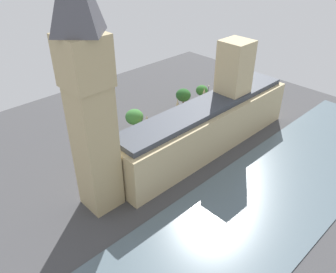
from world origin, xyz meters
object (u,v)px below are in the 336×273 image
(car_black_near_tower, at_px, (199,118))
(pedestrian_corner, at_px, (232,110))
(double_decker_bus_midblock, at_px, (176,126))
(plane_tree_opposite_hall, at_px, (183,95))
(parliament_building, at_px, (210,121))
(plane_tree_leading, at_px, (202,90))
(plane_tree_under_trees, at_px, (102,130))
(pedestrian_trailing, at_px, (213,119))
(street_lamp_slot_10, at_px, (209,90))
(clock_tower, at_px, (87,89))
(plane_tree_far_end, at_px, (134,117))
(street_lamp_kerbside, at_px, (91,140))
(car_white_by_river_gate, at_px, (128,149))

(car_black_near_tower, distance_m, pedestrian_corner, 14.89)
(double_decker_bus_midblock, relative_size, plane_tree_opposite_hall, 1.07)
(parliament_building, distance_m, plane_tree_leading, 31.37)
(pedestrian_corner, relative_size, plane_tree_leading, 0.22)
(pedestrian_corner, xyz_separation_m, plane_tree_under_trees, (13.30, 50.76, 6.00))
(pedestrian_trailing, xyz_separation_m, plane_tree_opposite_hall, (12.42, 3.34, 6.71))
(double_decker_bus_midblock, height_order, street_lamp_slot_10, street_lamp_slot_10)
(plane_tree_leading, bearing_deg, pedestrian_trailing, 147.93)
(clock_tower, distance_m, plane_tree_leading, 71.15)
(plane_tree_leading, bearing_deg, plane_tree_far_end, 90.71)
(street_lamp_kerbside, bearing_deg, clock_tower, 153.45)
(parliament_building, bearing_deg, car_white_by_river_gate, 54.51)
(parliament_building, height_order, plane_tree_leading, parliament_building)
(plane_tree_far_end, distance_m, street_lamp_slot_10, 39.58)
(parliament_building, height_order, street_lamp_kerbside, parliament_building)
(car_white_by_river_gate, distance_m, street_lamp_slot_10, 48.57)
(car_white_by_river_gate, relative_size, pedestrian_trailing, 2.84)
(parliament_building, distance_m, street_lamp_slot_10, 34.95)
(clock_tower, relative_size, plane_tree_leading, 8.16)
(plane_tree_opposite_hall, xyz_separation_m, plane_tree_under_trees, (0.74, 36.32, -0.69))
(clock_tower, height_order, car_black_near_tower, clock_tower)
(car_white_by_river_gate, distance_m, pedestrian_corner, 46.69)
(car_white_by_river_gate, bearing_deg, plane_tree_under_trees, -144.44)
(double_decker_bus_midblock, relative_size, plane_tree_under_trees, 1.19)
(clock_tower, bearing_deg, street_lamp_kerbside, -26.55)
(plane_tree_leading, relative_size, street_lamp_kerbside, 1.09)
(street_lamp_slot_10, bearing_deg, parliament_building, 130.32)
(parliament_building, relative_size, plane_tree_opposite_hall, 6.94)
(car_white_by_river_gate, bearing_deg, plane_tree_opposite_hall, 102.80)
(plane_tree_opposite_hall, bearing_deg, car_black_near_tower, -178.62)
(car_white_by_river_gate, xyz_separation_m, plane_tree_leading, (6.85, -43.41, 4.62))
(plane_tree_leading, bearing_deg, plane_tree_opposite_hall, 93.87)
(clock_tower, xyz_separation_m, car_white_by_river_gate, (14.00, -19.20, -31.21))
(plane_tree_leading, xyz_separation_m, plane_tree_under_trees, (-0.04, 47.93, 1.23))
(double_decker_bus_midblock, distance_m, plane_tree_under_trees, 26.17)
(pedestrian_trailing, bearing_deg, car_white_by_river_gate, 48.25)
(street_lamp_slot_10, bearing_deg, clock_tower, 107.45)
(parliament_building, height_order, plane_tree_far_end, parliament_building)
(pedestrian_trailing, distance_m, street_lamp_slot_10, 18.93)
(pedestrian_corner, height_order, plane_tree_leading, plane_tree_leading)
(street_lamp_kerbside, bearing_deg, pedestrian_corner, -104.03)
(plane_tree_far_end, xyz_separation_m, plane_tree_opposite_hall, (-0.35, -23.38, 0.61))
(clock_tower, distance_m, double_decker_bus_midblock, 50.01)
(plane_tree_leading, bearing_deg, street_lamp_kerbside, 89.60)
(plane_tree_leading, distance_m, plane_tree_under_trees, 47.95)
(clock_tower, bearing_deg, double_decker_bus_midblock, -73.59)
(pedestrian_corner, height_order, street_lamp_slot_10, street_lamp_slot_10)
(car_white_by_river_gate, bearing_deg, pedestrian_trailing, 81.74)
(parliament_building, distance_m, street_lamp_kerbside, 37.82)
(pedestrian_corner, distance_m, plane_tree_under_trees, 52.81)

